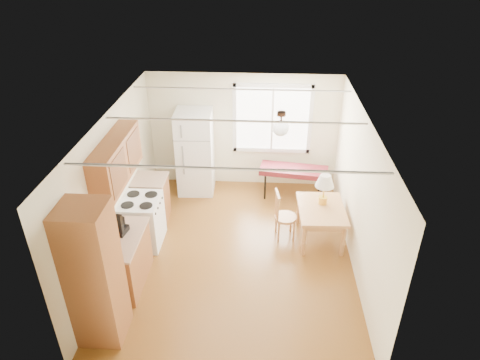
# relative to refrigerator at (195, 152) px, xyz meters

# --- Properties ---
(room_shell) EXTENTS (4.60, 5.60, 2.62)m
(room_shell) POSITION_rel_refrigerator_xyz_m (1.00, -2.12, 0.35)
(room_shell) COLOR #583212
(room_shell) RESTS_ON ground
(kitchen_run) EXTENTS (0.65, 3.40, 2.20)m
(kitchen_run) POSITION_rel_refrigerator_xyz_m (-0.72, -2.75, -0.06)
(kitchen_run) COLOR brown
(kitchen_run) RESTS_ON ground
(window_unit) EXTENTS (1.64, 0.05, 1.51)m
(window_unit) POSITION_rel_refrigerator_xyz_m (1.60, 0.35, 0.65)
(window_unit) COLOR white
(window_unit) RESTS_ON room_shell
(pendant_light) EXTENTS (0.26, 0.26, 0.40)m
(pendant_light) POSITION_rel_refrigerator_xyz_m (1.70, -1.72, 1.33)
(pendant_light) COLOR #321F16
(pendant_light) RESTS_ON room_shell
(refrigerator) EXTENTS (0.77, 0.79, 1.81)m
(refrigerator) POSITION_rel_refrigerator_xyz_m (0.00, 0.00, 0.00)
(refrigerator) COLOR white
(refrigerator) RESTS_ON ground
(bench) EXTENTS (1.47, 0.71, 0.65)m
(bench) POSITION_rel_refrigerator_xyz_m (2.08, -0.11, -0.32)
(bench) COLOR #5B151E
(bench) RESTS_ON ground
(dining_table) EXTENTS (0.85, 1.11, 0.68)m
(dining_table) POSITION_rel_refrigerator_xyz_m (2.50, -1.63, -0.33)
(dining_table) COLOR #AD7342
(dining_table) RESTS_ON ground
(chair) EXTENTS (0.43, 0.42, 0.93)m
(chair) POSITION_rel_refrigerator_xyz_m (1.79, -1.61, -0.37)
(chair) COLOR #AD7342
(chair) RESTS_ON ground
(table_lamp) EXTENTS (0.34, 0.34, 0.58)m
(table_lamp) POSITION_rel_refrigerator_xyz_m (2.53, -1.48, 0.20)
(table_lamp) COLOR gold
(table_lamp) RESTS_ON dining_table
(coffee_maker) EXTENTS (0.24, 0.29, 0.40)m
(coffee_maker) POSITION_rel_refrigerator_xyz_m (-0.72, -2.88, 0.14)
(coffee_maker) COLOR black
(coffee_maker) RESTS_ON kitchen_run
(kettle) EXTENTS (0.13, 0.13, 0.25)m
(kettle) POSITION_rel_refrigerator_xyz_m (-0.77, -3.00, 0.10)
(kettle) COLOR red
(kettle) RESTS_ON kitchen_run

